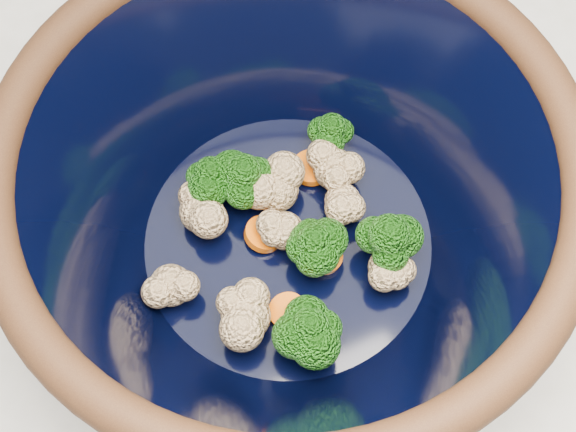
# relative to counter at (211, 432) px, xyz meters

# --- Properties ---
(counter) EXTENTS (1.20, 1.20, 0.90)m
(counter) POSITION_rel_counter_xyz_m (0.00, 0.00, 0.00)
(counter) COLOR beige
(counter) RESTS_ON ground
(mixing_bowl) EXTENTS (0.45, 0.45, 0.16)m
(mixing_bowl) POSITION_rel_counter_xyz_m (0.10, -0.01, 0.54)
(mixing_bowl) COLOR black
(mixing_bowl) RESTS_ON counter
(vegetable_pile) EXTENTS (0.18, 0.17, 0.05)m
(vegetable_pile) POSITION_rel_counter_xyz_m (0.11, -0.01, 0.51)
(vegetable_pile) COLOR #608442
(vegetable_pile) RESTS_ON mixing_bowl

